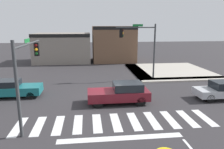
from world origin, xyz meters
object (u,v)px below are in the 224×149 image
object	(u,v)px
car_teal	(12,88)
car_maroon	(121,93)
traffic_signal_northeast	(141,42)
car_silver	(223,90)
traffic_signal_southwest	(28,63)

from	to	relation	value
car_teal	car_maroon	size ratio (longest dim) A/B	0.96
traffic_signal_northeast	car_silver	distance (m)	9.52
traffic_signal_northeast	car_teal	size ratio (longest dim) A/B	1.34
traffic_signal_northeast	traffic_signal_southwest	xyz separation A→B (m)	(-9.40, -9.35, -0.52)
traffic_signal_southwest	car_teal	world-z (taller)	traffic_signal_southwest
traffic_signal_southwest	car_teal	distance (m)	6.18
car_teal	car_silver	xyz separation A→B (m)	(17.40, -2.51, 0.00)
traffic_signal_northeast	car_silver	world-z (taller)	traffic_signal_northeast
car_maroon	car_silver	xyz separation A→B (m)	(8.52, -0.01, -0.08)
car_teal	traffic_signal_northeast	bearing A→B (deg)	20.91
car_teal	car_silver	world-z (taller)	car_silver
traffic_signal_southwest	car_maroon	distance (m)	7.13
traffic_signal_southwest	car_silver	size ratio (longest dim) A/B	1.33
traffic_signal_southwest	car_maroon	size ratio (longest dim) A/B	1.29
traffic_signal_northeast	traffic_signal_southwest	bearing A→B (deg)	44.84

